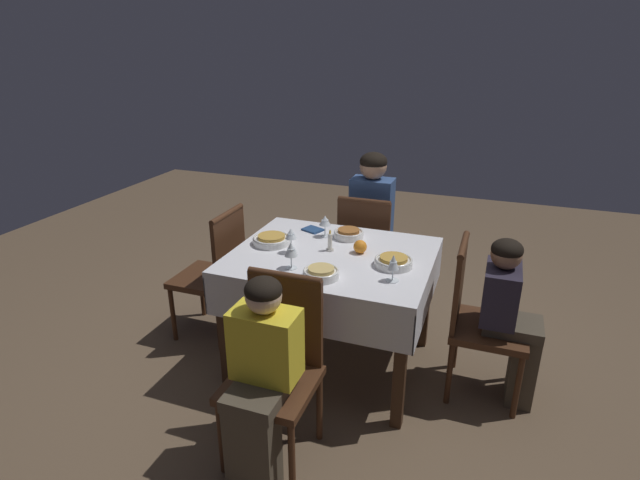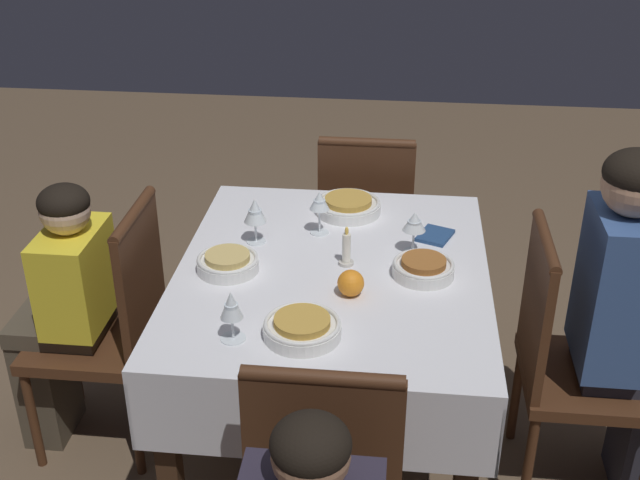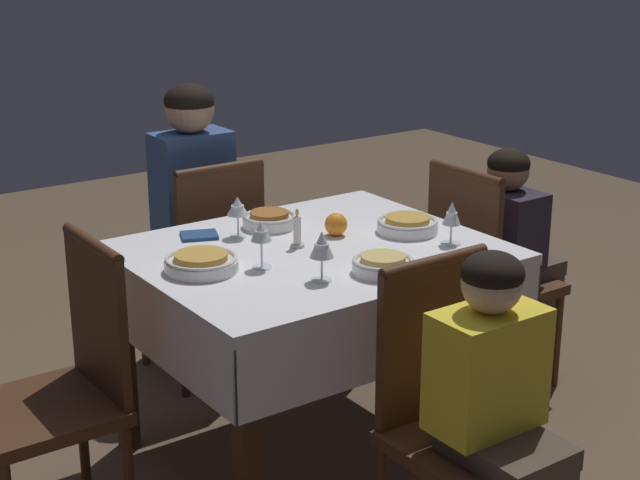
{
  "view_description": "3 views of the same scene",
  "coord_description": "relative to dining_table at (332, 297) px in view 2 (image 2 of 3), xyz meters",
  "views": [
    {
      "loc": [
        0.84,
        -2.52,
        1.9
      ],
      "look_at": [
        -0.09,
        0.04,
        0.81
      ],
      "focal_mm": 28.0,
      "sensor_mm": 36.0,
      "label": 1
    },
    {
      "loc": [
        2.13,
        0.19,
        1.98
      ],
      "look_at": [
        0.01,
        -0.04,
        0.86
      ],
      "focal_mm": 45.0,
      "sensor_mm": 36.0,
      "label": 2
    },
    {
      "loc": [
        -1.72,
        -2.49,
        1.78
      ],
      "look_at": [
        -0.02,
        -0.07,
        0.81
      ],
      "focal_mm": 55.0,
      "sensor_mm": 36.0,
      "label": 3
    }
  ],
  "objects": [
    {
      "name": "bowl_east",
      "position": [
        0.37,
        -0.05,
        0.13
      ],
      "size": [
        0.21,
        0.21,
        0.06
      ],
      "color": "white",
      "rests_on": "dining_table"
    },
    {
      "name": "ground_plane",
      "position": [
        0.0,
        0.0,
        -0.65
      ],
      "size": [
        8.0,
        8.0,
        0.0
      ],
      "primitive_type": "plane",
      "color": "brown"
    },
    {
      "name": "chair_north",
      "position": [
        0.02,
        0.74,
        -0.16
      ],
      "size": [
        0.41,
        0.41,
        0.91
      ],
      "rotation": [
        0.0,
        0.0,
        3.14
      ],
      "color": "#472816",
      "rests_on": "ground_plane"
    },
    {
      "name": "candle_centerpiece",
      "position": [
        -0.03,
        0.04,
        0.15
      ],
      "size": [
        0.05,
        0.05,
        0.13
      ],
      "color": "beige",
      "rests_on": "dining_table"
    },
    {
      "name": "napkin_red_folded",
      "position": [
        -0.24,
        0.32,
        0.11
      ],
      "size": [
        0.15,
        0.13,
        0.01
      ],
      "rotation": [
        0.0,
        0.0,
        -0.38
      ],
      "color": "navy",
      "rests_on": "dining_table"
    },
    {
      "name": "wine_glass_west",
      "position": [
        -0.23,
        -0.07,
        0.21
      ],
      "size": [
        0.07,
        0.07,
        0.15
      ],
      "color": "white",
      "rests_on": "dining_table"
    },
    {
      "name": "wine_glass_east",
      "position": [
        0.4,
        -0.23,
        0.2
      ],
      "size": [
        0.07,
        0.07,
        0.15
      ],
      "color": "white",
      "rests_on": "dining_table"
    },
    {
      "name": "dining_table",
      "position": [
        0.0,
        0.0,
        0.0
      ],
      "size": [
        1.15,
        0.95,
        0.75
      ],
      "color": "silver",
      "rests_on": "ground_plane"
    },
    {
      "name": "bowl_north",
      "position": [
        0.01,
        0.28,
        0.13
      ],
      "size": [
        0.19,
        0.19,
        0.06
      ],
      "color": "white",
      "rests_on": "dining_table"
    },
    {
      "name": "bowl_west",
      "position": [
        -0.4,
        0.02,
        0.13
      ],
      "size": [
        0.23,
        0.23,
        0.06
      ],
      "color": "white",
      "rests_on": "dining_table"
    },
    {
      "name": "wine_glass_north",
      "position": [
        -0.13,
        0.24,
        0.21
      ],
      "size": [
        0.07,
        0.07,
        0.14
      ],
      "color": "white",
      "rests_on": "dining_table"
    },
    {
      "name": "chair_west",
      "position": [
        -0.84,
        0.06,
        -0.16
      ],
      "size": [
        0.41,
        0.41,
        0.91
      ],
      "rotation": [
        0.0,
        0.0,
        -1.57
      ],
      "color": "#472816",
      "rests_on": "ground_plane"
    },
    {
      "name": "orange_fruit",
      "position": [
        0.15,
        0.07,
        0.14
      ],
      "size": [
        0.08,
        0.08,
        0.08
      ],
      "primitive_type": "sphere",
      "color": "orange",
      "rests_on": "dining_table"
    },
    {
      "name": "bowl_south",
      "position": [
        0.05,
        -0.32,
        0.13
      ],
      "size": [
        0.19,
        0.19,
        0.06
      ],
      "color": "white",
      "rests_on": "dining_table"
    },
    {
      "name": "person_adult_denim",
      "position": [
        0.02,
        0.89,
        0.02
      ],
      "size": [
        0.3,
        0.34,
        1.18
      ],
      "rotation": [
        0.0,
        0.0,
        3.14
      ],
      "color": "#282833",
      "rests_on": "ground_plane"
    },
    {
      "name": "person_child_yellow",
      "position": [
        -0.02,
        -0.91,
        -0.11
      ],
      "size": [
        0.3,
        0.33,
        0.98
      ],
      "color": "#4C4233",
      "rests_on": "ground_plane"
    },
    {
      "name": "chair_south",
      "position": [
        -0.02,
        -0.74,
        -0.16
      ],
      "size": [
        0.41,
        0.41,
        0.91
      ],
      "color": "#472816",
      "rests_on": "ground_plane"
    },
    {
      "name": "wine_glass_south",
      "position": [
        -0.15,
        -0.26,
        0.21
      ],
      "size": [
        0.07,
        0.07,
        0.15
      ],
      "color": "white",
      "rests_on": "dining_table"
    }
  ]
}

